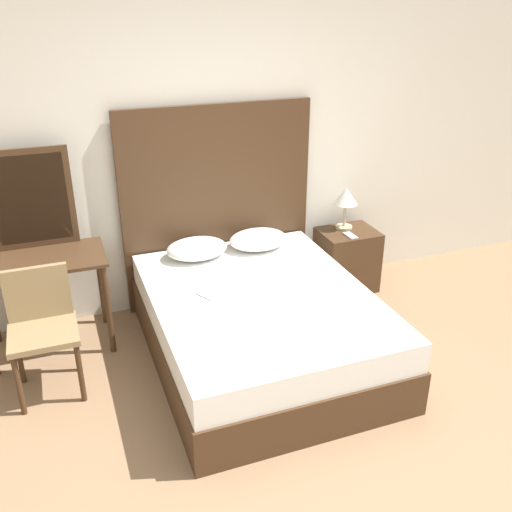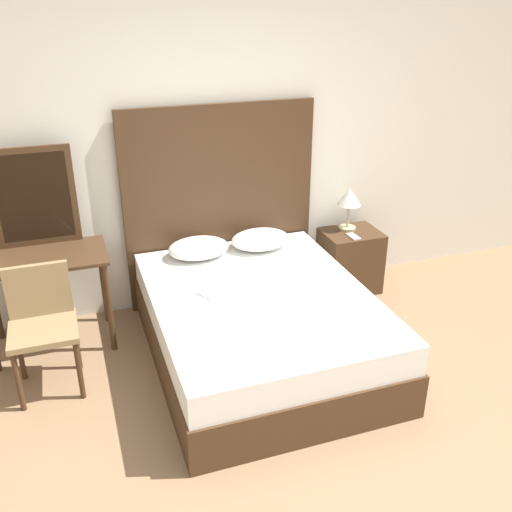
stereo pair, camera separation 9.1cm
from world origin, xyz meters
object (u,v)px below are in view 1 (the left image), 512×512
bed (261,326)px  phone_on_bed (207,295)px  phone_on_nightstand (350,235)px  chair (42,322)px  nightstand (346,260)px  vanity_desk (43,275)px  table_lamp (346,198)px

bed → phone_on_bed: 0.47m
phone_on_nightstand → chair: 2.57m
chair → nightstand: bearing=12.1°
nightstand → chair: chair is taller
nightstand → vanity_desk: (-2.53, -0.07, 0.33)m
table_lamp → vanity_desk: table_lamp is taller
phone_on_nightstand → vanity_desk: (-2.49, 0.03, 0.05)m
nightstand → vanity_desk: bearing=-178.5°
nightstand → phone_on_nightstand: size_ratio=3.64×
chair → phone_on_bed: bearing=-4.9°
table_lamp → vanity_desk: 2.54m
phone_on_bed → vanity_desk: bearing=151.3°
phone_on_bed → table_lamp: 1.66m
phone_on_bed → vanity_desk: (-1.05, 0.58, 0.07)m
chair → vanity_desk: bearing=85.2°
nightstand → table_lamp: table_lamp is taller
nightstand → bed: bearing=-146.1°
table_lamp → phone_on_nightstand: size_ratio=2.44×
bed → chair: 1.49m
phone_on_bed → phone_on_nightstand: size_ratio=1.09×
phone_on_bed → phone_on_nightstand: bearing=20.8°
phone_on_nightstand → vanity_desk: bearing=179.3°
phone_on_bed → vanity_desk: vanity_desk is taller
vanity_desk → table_lamp: bearing=3.4°
vanity_desk → bed: bearing=-25.6°
bed → nightstand: size_ratio=3.50×
bed → vanity_desk: bearing=154.4°
bed → nightstand: bearing=33.9°
phone_on_nightstand → chair: chair is taller
chair → table_lamp: bearing=13.8°
table_lamp → vanity_desk: size_ratio=0.42×
chair → bed: bearing=-7.6°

